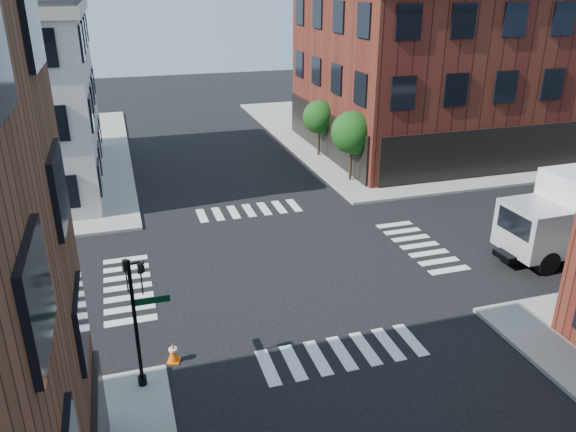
% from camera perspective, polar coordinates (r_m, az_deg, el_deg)
% --- Properties ---
extents(ground, '(120.00, 120.00, 0.00)m').
position_cam_1_polar(ground, '(25.99, -0.37, -4.99)').
color(ground, black).
rests_on(ground, ground).
extents(sidewalk_ne, '(30.00, 30.00, 0.15)m').
position_cam_1_polar(sidewalk_ne, '(52.54, 15.30, 8.65)').
color(sidewalk_ne, gray).
rests_on(sidewalk_ne, ground).
extents(building_ne, '(25.00, 16.00, 12.00)m').
position_cam_1_polar(building_ne, '(47.13, 18.77, 14.10)').
color(building_ne, '#4A1812').
rests_on(building_ne, ground).
extents(tree_near, '(2.69, 2.69, 4.49)m').
position_cam_1_polar(tree_near, '(36.14, 6.61, 8.24)').
color(tree_near, black).
rests_on(tree_near, ground).
extents(tree_far, '(2.43, 2.43, 4.07)m').
position_cam_1_polar(tree_far, '(41.62, 3.29, 9.85)').
color(tree_far, black).
rests_on(tree_far, ground).
extents(signal_pole, '(1.29, 1.24, 4.60)m').
position_cam_1_polar(signal_pole, '(17.91, -15.14, -9.12)').
color(signal_pole, black).
rests_on(signal_pole, ground).
extents(traffic_cone, '(0.52, 0.52, 0.75)m').
position_cam_1_polar(traffic_cone, '(20.12, -11.59, -13.42)').
color(traffic_cone, orange).
rests_on(traffic_cone, ground).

